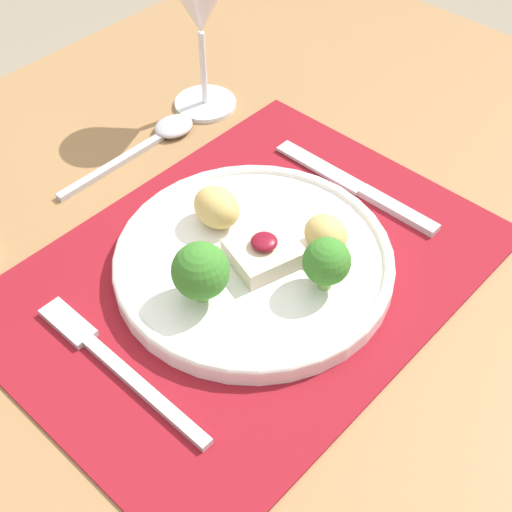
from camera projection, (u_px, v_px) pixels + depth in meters
dining_table at (249, 332)px, 0.79m from camera, size 1.20×0.98×0.73m
placemat at (248, 273)px, 0.72m from camera, size 0.49×0.36×0.00m
dinner_plate at (256, 259)px, 0.70m from camera, size 0.28×0.28×0.08m
fork at (110, 359)px, 0.64m from camera, size 0.02×0.22×0.01m
knife at (365, 192)px, 0.79m from camera, size 0.02×0.22×0.01m
spoon at (159, 136)px, 0.86m from camera, size 0.20×0.04×0.01m
wine_glass_near at (200, 11)px, 0.82m from camera, size 0.08×0.08×0.18m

